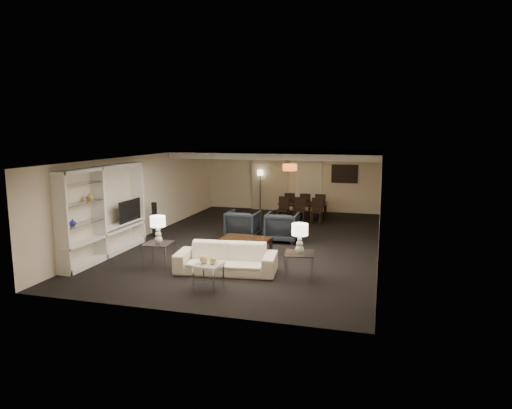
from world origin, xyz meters
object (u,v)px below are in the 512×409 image
Objects in this scene: marble_table at (209,276)px; chair_nl at (283,209)px; floor_speaker at (155,219)px; vase_blue at (72,222)px; pendant_light at (290,167)px; chair_nm at (299,210)px; coffee_table at (246,246)px; chair_fr at (321,205)px; armchair_right at (282,227)px; dining_table at (302,211)px; sofa at (226,258)px; chair_fl at (290,204)px; table_lamp_left at (158,230)px; floor_lamp at (260,190)px; side_table_right at (299,266)px; television at (127,210)px; table_lamp_right at (300,238)px; armchair_left at (243,225)px; chair_nr at (316,211)px; vase_amber at (90,197)px; chair_fm at (305,205)px; side_table_left at (159,255)px.

chair_nl is at bearing 89.94° from marble_table.
vase_blue is at bearing -81.00° from floor_speaker.
chair_nm is (0.45, -0.43, -1.48)m from pendant_light.
coffee_table is 1.42× the size of chair_fr.
vase_blue is at bearing 43.55° from armchair_right.
chair_nm is (-0.00, -0.65, 0.15)m from dining_table.
dining_table is 0.90m from chair_nl.
sofa is 7.45m from chair_fl.
table_lamp_left is at bearing 72.96° from chair_fr.
pendant_light is 2.56m from floor_lamp.
side_table_right is 0.61× the size of television.
table_lamp_right is (1.54, -6.58, -1.01)m from pendant_light.
vase_blue reaches higher than armchair_left.
vase_blue reaches higher than chair_nl.
table_lamp_right is 0.73× the size of chair_nr.
vase_amber reaches higher than floor_speaker.
chair_fr is (1.81, 4.15, 0.02)m from armchair_left.
chair_nl is (-0.59, 2.85, 0.02)m from armchair_right.
table_lamp_right reaches higher than chair_fl.
vase_amber is at bearing 56.03° from chair_fm.
dining_table is at bearing 85.61° from marble_table.
chair_nm is at bearing -111.38° from armchair_left.
chair_fr is (2.91, 7.45, 0.15)m from side_table_left.
chair_fm is at bearing 61.79° from vase_amber.
chair_nl reaches higher than armchair_right.
side_table_right is 5.28m from vase_blue.
armchair_left is 4.05m from table_lamp_right.
vase_blue is (-3.45, 0.30, 0.88)m from marble_table.
side_table_left is 0.71× the size of chair_nm.
armchair_left is 2.92m from chair_nl.
table_lamp_left reaches higher than marble_table.
television reaches higher than armchair_right.
table_lamp_left is 1.90m from vase_amber.
table_lamp_left reaches higher than side_table_left.
table_lamp_right is at bearing -105.93° from television.
chair_fm is (0.00, 1.30, 0.00)m from chair_nm.
floor_lamp is (-2.61, 2.13, 0.38)m from chair_nr.
vase_amber is 8.40m from chair_fl.
marble_table is (-1.70, -1.10, -0.03)m from side_table_right.
sofa is at bearing -96.92° from chair_nr.
vase_blue is at bearing -119.64° from chair_nr.
chair_fr is (-0.49, 7.45, 0.15)m from side_table_right.
television is 6.62m from chair_nr.
chair_nm and chair_fm have the same top height.
sofa reaches higher than side_table_right.
sofa reaches higher than coffee_table.
marble_table is 0.59× the size of chair_fl.
television is (-2.82, -1.84, 0.62)m from armchair_left.
armchair_right is at bearing -94.51° from chair_nm.
television reaches higher than side_table_left.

